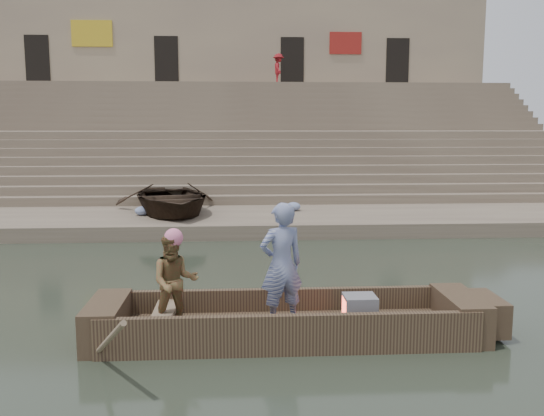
{
  "coord_description": "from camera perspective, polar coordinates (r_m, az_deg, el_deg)",
  "views": [
    {
      "loc": [
        1.87,
        -9.07,
        3.06
      ],
      "look_at": [
        2.56,
        2.38,
        1.4
      ],
      "focal_mm": 38.1,
      "sensor_mm": 36.0,
      "label": 1
    }
  ],
  "objects": [
    {
      "name": "ground",
      "position": [
        9.75,
        -14.56,
        -10.33
      ],
      "size": [
        120.0,
        120.0,
        0.0
      ],
      "primitive_type": "plane",
      "color": "#283125",
      "rests_on": "ground"
    },
    {
      "name": "lower_landing",
      "position": [
        17.4,
        -9.57,
        -1.34
      ],
      "size": [
        32.0,
        4.0,
        0.4
      ],
      "primitive_type": "cube",
      "color": "#81715C",
      "rests_on": "ground"
    },
    {
      "name": "mid_landing",
      "position": [
        24.69,
        -7.81,
        4.3
      ],
      "size": [
        32.0,
        3.0,
        2.8
      ],
      "primitive_type": "cube",
      "color": "#81715C",
      "rests_on": "ground"
    },
    {
      "name": "upper_landing",
      "position": [
        31.62,
        -6.9,
        7.34
      ],
      "size": [
        32.0,
        3.0,
        5.2
      ],
      "primitive_type": "cube",
      "color": "#81715C",
      "rests_on": "ground"
    },
    {
      "name": "ghat_steps",
      "position": [
        26.35,
        -7.55,
        5.42
      ],
      "size": [
        32.0,
        11.0,
        5.2
      ],
      "color": "#81715C",
      "rests_on": "ground"
    },
    {
      "name": "building_wall",
      "position": [
        35.7,
        -6.59,
        12.26
      ],
      "size": [
        32.0,
        5.07,
        11.2
      ],
      "color": "tan",
      "rests_on": "ground"
    },
    {
      "name": "main_rowboat",
      "position": [
        8.51,
        1.45,
        -12.05
      ],
      "size": [
        5.0,
        1.3,
        0.22
      ],
      "primitive_type": "cube",
      "color": "brown",
      "rests_on": "ground"
    },
    {
      "name": "rowboat_trim",
      "position": [
        8.45,
        2.9,
        -10.77
      ],
      "size": [
        6.04,
        2.63,
        2.04
      ],
      "color": "brown",
      "rests_on": "ground"
    },
    {
      "name": "standing_man",
      "position": [
        8.18,
        0.94,
        -5.6
      ],
      "size": [
        0.75,
        0.61,
        1.77
      ],
      "primitive_type": "imported",
      "rotation": [
        0.0,
        0.0,
        3.47
      ],
      "color": "navy",
      "rests_on": "main_rowboat"
    },
    {
      "name": "rowing_man",
      "position": [
        8.16,
        -9.59,
        -7.21
      ],
      "size": [
        0.74,
        0.61,
        1.37
      ],
      "primitive_type": "imported",
      "rotation": [
        0.0,
        0.0,
        0.15
      ],
      "color": "#287935",
      "rests_on": "main_rowboat"
    },
    {
      "name": "television",
      "position": [
        8.56,
        8.58,
        -9.83
      ],
      "size": [
        0.46,
        0.42,
        0.4
      ],
      "color": "slate",
      "rests_on": "main_rowboat"
    },
    {
      "name": "beached_rowboat",
      "position": [
        17.68,
        -9.98,
        0.96
      ],
      "size": [
        4.09,
        5.04,
        0.92
      ],
      "primitive_type": "imported",
      "rotation": [
        0.0,
        0.0,
        0.23
      ],
      "color": "#2D2116",
      "rests_on": "lower_landing"
    },
    {
      "name": "pedestrian",
      "position": [
        31.69,
        0.64,
        13.57
      ],
      "size": [
        0.61,
        1.05,
        1.62
      ],
      "primitive_type": "imported",
      "rotation": [
        0.0,
        0.0,
        1.58
      ],
      "color": "maroon",
      "rests_on": "upper_landing"
    },
    {
      "name": "cloth_bundles",
      "position": [
        18.1,
        -18.1,
        -0.21
      ],
      "size": [
        14.86,
        1.08,
        0.26
      ],
      "color": "#3F5999",
      "rests_on": "lower_landing"
    }
  ]
}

